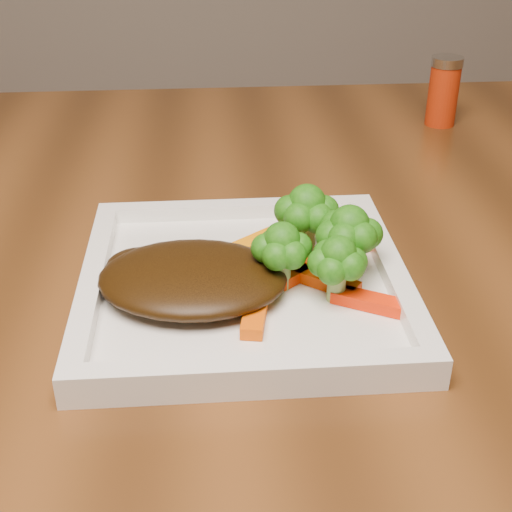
{
  "coord_description": "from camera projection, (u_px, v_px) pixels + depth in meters",
  "views": [
    {
      "loc": [
        -0.27,
        -0.56,
        1.08
      ],
      "look_at": [
        -0.23,
        -0.06,
        0.79
      ],
      "focal_mm": 50.0,
      "sensor_mm": 36.0,
      "label": 1
    }
  ],
  "objects": [
    {
      "name": "carrot_5",
      "position": [
        324.0,
        281.0,
        0.59
      ],
      "size": [
        0.06,
        0.05,
        0.01
      ],
      "primitive_type": "cube",
      "rotation": [
        0.0,
        0.0,
        -0.66
      ],
      "color": "#D83E03",
      "rests_on": "plate"
    },
    {
      "name": "dining_table",
      "position": [
        415.0,
        462.0,
        0.94
      ],
      "size": [
        1.6,
        0.9,
        0.75
      ],
      "primitive_type": null,
      "color": "brown",
      "rests_on": "floor"
    },
    {
      "name": "broccoli_3",
      "position": [
        282.0,
        255.0,
        0.58
      ],
      "size": [
        0.07,
        0.07,
        0.06
      ],
      "primitive_type": null,
      "rotation": [
        0.0,
        0.0,
        -0.23
      ],
      "color": "#206D12",
      "rests_on": "plate"
    },
    {
      "name": "plate",
      "position": [
        244.0,
        288.0,
        0.6
      ],
      "size": [
        0.27,
        0.27,
        0.01
      ],
      "primitive_type": "cube",
      "color": "white",
      "rests_on": "dining_table"
    },
    {
      "name": "carrot_6",
      "position": [
        302.0,
        270.0,
        0.61
      ],
      "size": [
        0.06,
        0.05,
        0.01
      ],
      "primitive_type": "cube",
      "rotation": [
        0.0,
        0.0,
        0.68
      ],
      "color": "#F73604",
      "rests_on": "plate"
    },
    {
      "name": "broccoli_1",
      "position": [
        348.0,
        243.0,
        0.59
      ],
      "size": [
        0.08,
        0.08,
        0.06
      ],
      "primitive_type": null,
      "rotation": [
        0.0,
        0.0,
        -0.42
      ],
      "color": "#276E12",
      "rests_on": "plate"
    },
    {
      "name": "broccoli_0",
      "position": [
        306.0,
        219.0,
        0.62
      ],
      "size": [
        0.06,
        0.06,
        0.07
      ],
      "primitive_type": null,
      "rotation": [
        0.0,
        0.0,
        0.02
      ],
      "color": "#167213",
      "rests_on": "plate"
    },
    {
      "name": "carrot_3",
      "position": [
        355.0,
        246.0,
        0.64
      ],
      "size": [
        0.06,
        0.03,
        0.01
      ],
      "primitive_type": "cube",
      "rotation": [
        0.0,
        0.0,
        0.33
      ],
      "color": "#F84104",
      "rests_on": "plate"
    },
    {
      "name": "carrot_4",
      "position": [
        260.0,
        241.0,
        0.65
      ],
      "size": [
        0.06,
        0.05,
        0.01
      ],
      "primitive_type": "cube",
      "rotation": [
        0.0,
        0.0,
        0.66
      ],
      "color": "orange",
      "rests_on": "plate"
    },
    {
      "name": "carrot_2",
      "position": [
        255.0,
        311.0,
        0.55
      ],
      "size": [
        0.03,
        0.07,
        0.01
      ],
      "primitive_type": "cube",
      "rotation": [
        0.0,
        0.0,
        1.39
      ],
      "color": "#EB5303",
      "rests_on": "plate"
    },
    {
      "name": "spice_shaker",
      "position": [
        443.0,
        91.0,
        0.96
      ],
      "size": [
        0.05,
        0.05,
        0.09
      ],
      "primitive_type": "cylinder",
      "rotation": [
        0.0,
        0.0,
        0.43
      ],
      "color": "#B4290A",
      "rests_on": "dining_table"
    },
    {
      "name": "carrot_1",
      "position": [
        370.0,
        302.0,
        0.56
      ],
      "size": [
        0.06,
        0.04,
        0.01
      ],
      "primitive_type": "cube",
      "rotation": [
        0.0,
        0.0,
        -0.49
      ],
      "color": "#F22703",
      "rests_on": "plate"
    },
    {
      "name": "steak",
      "position": [
        193.0,
        278.0,
        0.58
      ],
      "size": [
        0.17,
        0.14,
        0.03
      ],
      "primitive_type": "ellipsoid",
      "rotation": [
        0.0,
        0.0,
        -0.12
      ],
      "color": "#321E07",
      "rests_on": "plate"
    },
    {
      "name": "broccoli_2",
      "position": [
        338.0,
        268.0,
        0.56
      ],
      "size": [
        0.07,
        0.07,
        0.06
      ],
      "primitive_type": null,
      "rotation": [
        0.0,
        0.0,
        -0.41
      ],
      "color": "#267112",
      "rests_on": "plate"
    }
  ]
}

